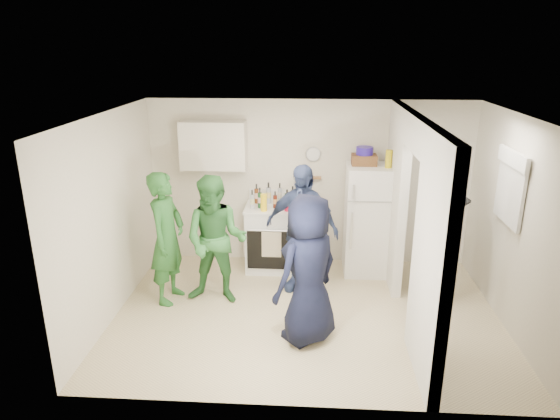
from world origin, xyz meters
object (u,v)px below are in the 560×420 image
at_px(fridge, 368,220).
at_px(yellow_cup_stack_top, 389,159).
at_px(wicker_basket, 364,160).
at_px(person_green_left, 167,238).
at_px(person_denim, 301,229).
at_px(person_navy, 308,270).
at_px(blue_bowl, 365,151).
at_px(person_nook, 440,244).
at_px(stove, 274,237).
at_px(person_green_center, 216,241).

bearing_deg(fridge, yellow_cup_stack_top, -24.44).
bearing_deg(wicker_basket, yellow_cup_stack_top, -25.11).
relative_size(person_green_left, person_denim, 0.98).
bearing_deg(person_navy, fridge, -158.90).
xyz_separation_m(blue_bowl, person_denim, (-0.86, -0.69, -0.93)).
height_order(fridge, person_denim, person_denim).
bearing_deg(wicker_basket, person_nook, -45.89).
bearing_deg(wicker_basket, stove, -179.11).
xyz_separation_m(stove, person_denim, (0.43, -0.67, 0.40)).
distance_m(person_green_center, person_denim, 1.16).
height_order(fridge, blue_bowl, blue_bowl).
bearing_deg(person_green_left, stove, -39.45).
relative_size(wicker_basket, yellow_cup_stack_top, 1.40).
bearing_deg(person_navy, blue_bowl, -155.82).
relative_size(person_green_center, person_denim, 0.96).
xyz_separation_m(fridge, blue_bowl, (-0.10, 0.05, 1.01)).
xyz_separation_m(stove, person_green_center, (-0.66, -1.08, 0.36)).
xyz_separation_m(person_green_left, person_denim, (1.72, 0.41, 0.02)).
bearing_deg(person_nook, person_green_center, -71.90).
distance_m(wicker_basket, person_navy, 2.23).
distance_m(stove, person_green_center, 1.31).
relative_size(stove, yellow_cup_stack_top, 3.92).
height_order(fridge, yellow_cup_stack_top, yellow_cup_stack_top).
height_order(wicker_basket, person_denim, person_denim).
relative_size(person_navy, person_nook, 1.06).
bearing_deg(person_nook, person_navy, -44.45).
xyz_separation_m(person_green_center, person_navy, (1.19, -0.83, 0.02)).
bearing_deg(person_green_center, wicker_basket, 34.32).
height_order(wicker_basket, yellow_cup_stack_top, yellow_cup_stack_top).
height_order(blue_bowl, person_green_center, blue_bowl).
height_order(person_green_left, person_navy, person_green_left).
xyz_separation_m(person_green_left, person_green_center, (0.63, 0.01, -0.02)).
height_order(stove, person_navy, person_navy).
relative_size(fridge, person_nook, 0.99).
bearing_deg(person_nook, person_denim, -83.02).
bearing_deg(blue_bowl, wicker_basket, 0.00).
distance_m(blue_bowl, person_green_center, 2.44).
xyz_separation_m(blue_bowl, person_green_center, (-1.95, -1.10, -0.97)).
bearing_deg(person_navy, yellow_cup_stack_top, -165.57).
relative_size(person_green_left, person_nook, 1.07).
height_order(stove, blue_bowl, blue_bowl).
bearing_deg(person_green_center, person_green_left, -174.62).
bearing_deg(person_nook, person_green_left, -72.35).
xyz_separation_m(stove, blue_bowl, (1.29, 0.02, 1.33)).
height_order(person_green_center, person_nook, person_green_center).
xyz_separation_m(person_green_center, person_nook, (2.87, 0.15, -0.03)).
bearing_deg(blue_bowl, person_denim, -141.09).
bearing_deg(blue_bowl, person_green_center, -150.61).
distance_m(person_green_left, person_green_center, 0.63).
relative_size(fridge, yellow_cup_stack_top, 6.47).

